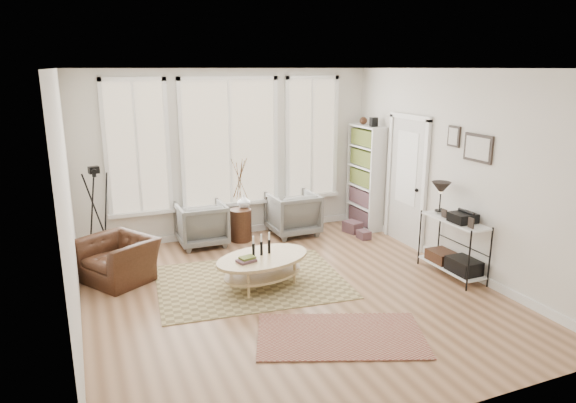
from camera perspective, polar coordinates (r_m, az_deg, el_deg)
name	(u,v)px	position (r m, az deg, el deg)	size (l,w,h in m)	color
room	(292,189)	(6.49, 0.48, 1.44)	(5.50, 5.54, 2.90)	#A27654
bay_window	(230,145)	(8.94, -6.45, 6.21)	(4.14, 0.12, 2.24)	tan
door	(407,179)	(8.75, 13.07, 2.50)	(0.09, 1.06, 2.22)	silver
bookcase	(366,177)	(9.59, 8.64, 2.74)	(0.31, 0.85, 2.06)	white
low_shelf	(453,241)	(7.70, 17.87, -4.22)	(0.38, 1.08, 1.30)	white
wall_art	(471,145)	(7.54, 19.71, 5.94)	(0.04, 0.88, 0.44)	black
rug_main	(251,282)	(7.29, -4.12, -8.86)	(2.56, 1.92, 0.01)	brown
rug_runner	(341,335)	(5.94, 5.86, -14.58)	(1.85, 1.03, 0.01)	maroon
coffee_table	(262,263)	(7.02, -2.86, -6.86)	(1.54, 1.18, 0.63)	tan
armchair_left	(201,224)	(8.73, -9.60, -2.48)	(0.78, 0.80, 0.73)	slate
armchair_right	(293,213)	(9.17, 0.54, -1.34)	(0.81, 0.84, 0.76)	slate
side_table	(240,199)	(8.76, -5.33, 0.33)	(0.37, 0.37, 1.56)	#3C2114
vase	(244,201)	(8.90, -4.92, 0.04)	(0.22, 0.22, 0.23)	silver
accent_chair	(118,259)	(7.61, -18.33, -6.12)	(0.82, 0.94, 0.61)	#3C2114
tripod_camera	(98,218)	(8.32, -20.32, -1.78)	(0.52, 0.52, 1.49)	black
book_stack_near	(353,227)	(9.41, 7.18, -2.82)	(0.25, 0.31, 0.20)	brown
book_stack_far	(364,235)	(9.09, 8.42, -3.66)	(0.18, 0.23, 0.15)	brown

